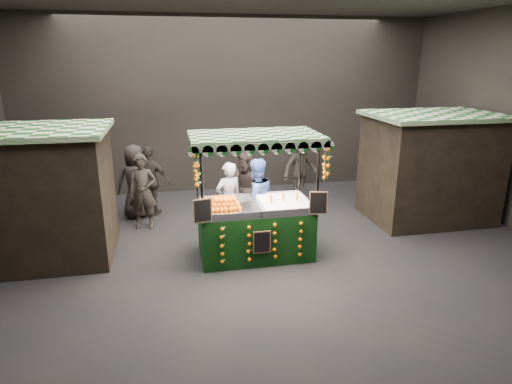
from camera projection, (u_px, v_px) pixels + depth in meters
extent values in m
plane|color=black|center=(266.00, 259.00, 8.69)|extent=(12.00, 12.00, 0.00)
cube|color=black|center=(228.00, 106.00, 12.62)|extent=(12.00, 0.10, 5.00)
cube|color=black|center=(415.00, 247.00, 3.26)|extent=(12.00, 0.10, 5.00)
cube|color=black|center=(34.00, 198.00, 8.41)|extent=(2.80, 2.00, 2.50)
cube|color=#125418|center=(23.00, 131.00, 8.02)|extent=(3.00, 2.20, 0.10)
cube|color=black|center=(429.00, 169.00, 10.56)|extent=(2.80, 2.00, 2.50)
cube|color=#125418|center=(435.00, 115.00, 10.17)|extent=(3.00, 2.20, 0.10)
cube|color=black|center=(255.00, 232.00, 8.73)|extent=(2.20, 1.20, 1.00)
cube|color=silver|center=(255.00, 207.00, 8.57)|extent=(2.20, 1.20, 0.04)
cylinder|color=black|center=(203.00, 212.00, 7.78)|extent=(0.05, 0.05, 2.40)
cylinder|color=black|center=(317.00, 204.00, 8.19)|extent=(0.05, 0.05, 2.40)
cylinder|color=black|center=(198.00, 193.00, 8.84)|extent=(0.05, 0.05, 2.40)
cylinder|color=black|center=(299.00, 187.00, 9.25)|extent=(0.05, 0.05, 2.40)
cube|color=#125418|center=(255.00, 136.00, 8.14)|extent=(2.45, 1.45, 0.08)
cube|color=silver|center=(285.00, 202.00, 8.67)|extent=(0.98, 1.08, 0.08)
cube|color=black|center=(203.00, 211.00, 7.71)|extent=(0.34, 0.10, 0.44)
cube|color=black|center=(318.00, 203.00, 8.12)|extent=(0.34, 0.10, 0.44)
cube|color=black|center=(262.00, 242.00, 8.11)|extent=(0.34, 0.03, 0.44)
imported|color=slate|center=(229.00, 200.00, 9.53)|extent=(0.72, 0.59, 1.71)
imported|color=navy|center=(256.00, 200.00, 9.36)|extent=(1.05, 0.93, 1.82)
imported|color=#282521|center=(143.00, 192.00, 10.02)|extent=(0.70, 0.52, 1.76)
imported|color=black|center=(247.00, 190.00, 10.09)|extent=(1.11, 1.11, 1.82)
imported|color=#2C2823|center=(150.00, 181.00, 10.87)|extent=(1.12, 0.76, 1.77)
imported|color=black|center=(301.00, 167.00, 11.99)|extent=(1.40, 1.10, 1.91)
imported|color=black|center=(136.00, 182.00, 10.68)|extent=(0.97, 0.71, 1.85)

